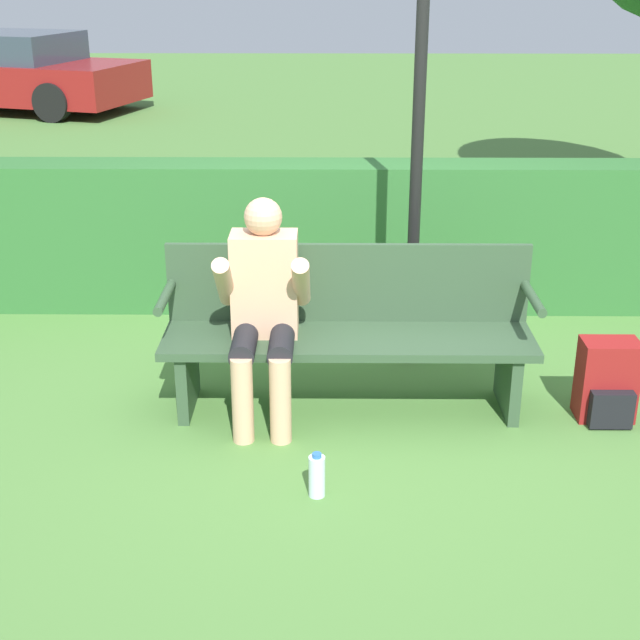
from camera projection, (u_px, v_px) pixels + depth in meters
ground_plane at (347, 407)px, 4.91m from camera, size 40.00×40.00×0.00m
hedge_back at (344, 237)px, 6.17m from camera, size 12.00×0.39×1.02m
park_bench at (348, 328)px, 4.81m from camera, size 1.98×0.49×0.87m
person_seated at (264, 303)px, 4.62m from camera, size 0.48×0.58×1.17m
backpack at (607, 383)px, 4.72m from camera, size 0.30×0.26×0.44m
water_bottle at (317, 476)px, 4.07m from camera, size 0.08×0.08×0.22m
signpost at (420, 96)px, 4.88m from camera, size 0.38×0.09×2.87m
parked_car at (12, 73)px, 14.42m from camera, size 4.43×2.91×1.22m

